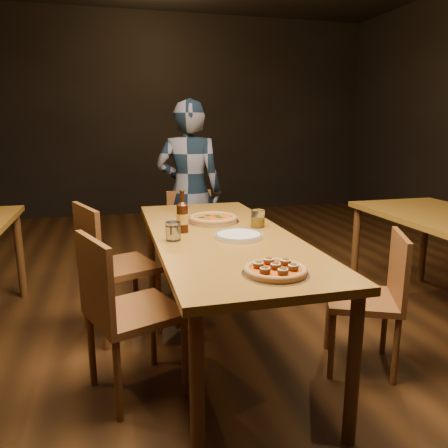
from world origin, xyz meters
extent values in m
plane|color=black|center=(0.00, 0.00, 0.00)|extent=(9.00, 9.00, 0.00)
plane|color=black|center=(0.00, 4.50, 1.50)|extent=(7.00, 0.00, 7.00)
cube|color=brown|center=(0.00, 0.00, 0.73)|extent=(0.80, 2.00, 0.04)
cylinder|color=#533117|center=(-0.34, -0.94, 0.35)|extent=(0.06, 0.06, 0.71)
cylinder|color=#533117|center=(-0.34, 0.94, 0.35)|extent=(0.06, 0.06, 0.71)
cylinder|color=#533117|center=(0.34, -0.94, 0.35)|extent=(0.06, 0.06, 0.71)
cylinder|color=#533117|center=(0.34, 0.94, 0.35)|extent=(0.06, 0.06, 0.71)
cylinder|color=#533117|center=(-1.36, 1.24, 0.35)|extent=(0.06, 0.06, 0.71)
cylinder|color=#533117|center=(1.36, 0.74, 0.35)|extent=(0.06, 0.06, 0.71)
cylinder|color=#533117|center=(2.04, 0.74, 0.35)|extent=(0.06, 0.06, 0.71)
cylinder|color=#B7B7BF|center=(0.05, -0.75, 0.75)|extent=(0.29, 0.29, 0.01)
cylinder|color=#AC7E47|center=(0.05, -0.75, 0.76)|extent=(0.27, 0.27, 0.02)
torus|color=#AC7E47|center=(0.05, -0.75, 0.77)|extent=(0.28, 0.28, 0.03)
cylinder|color=#AB3A0A|center=(0.05, -0.75, 0.77)|extent=(0.22, 0.22, 0.00)
cylinder|color=#B7B7BF|center=(0.02, 0.32, 0.75)|extent=(0.34, 0.34, 0.01)
cylinder|color=#AC7E47|center=(0.02, 0.32, 0.77)|extent=(0.31, 0.31, 0.02)
torus|color=#AC7E47|center=(0.02, 0.32, 0.78)|extent=(0.32, 0.32, 0.04)
cylinder|color=#AB3A0A|center=(0.02, 0.32, 0.78)|extent=(0.24, 0.24, 0.00)
cylinder|color=white|center=(0.07, -0.12, 0.76)|extent=(0.27, 0.27, 0.03)
cylinder|color=black|center=(-0.22, 0.09, 0.83)|extent=(0.07, 0.07, 0.17)
cylinder|color=black|center=(-0.22, 0.09, 0.96)|extent=(0.03, 0.03, 0.08)
cylinder|color=gold|center=(-0.22, 0.09, 0.83)|extent=(0.07, 0.07, 0.06)
cylinder|color=white|center=(-0.30, -0.08, 0.80)|extent=(0.08, 0.08, 0.11)
cylinder|color=#9E7211|center=(0.26, 0.11, 0.80)|extent=(0.09, 0.09, 0.11)
imported|color=black|center=(0.05, 1.35, 0.80)|extent=(0.67, 0.53, 1.59)
camera|label=1|loc=(-0.62, -2.42, 1.38)|focal=35.00mm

